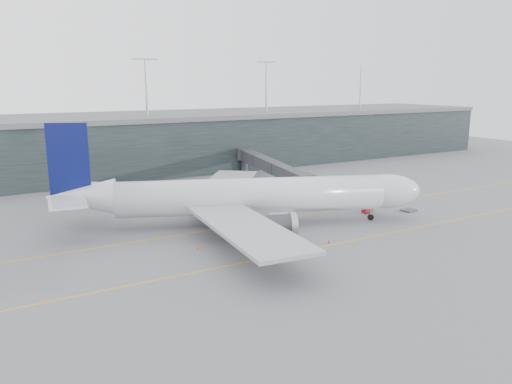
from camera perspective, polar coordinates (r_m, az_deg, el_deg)
ground at (r=86.39m, az=-5.13°, el=-3.48°), size 320.00×320.00×0.00m
taxiline_a at (r=82.91m, az=-3.96°, el=-4.14°), size 160.00×0.25×0.02m
taxiline_b at (r=69.58m, az=1.89°, el=-7.40°), size 160.00×0.25×0.02m
taxiline_lead_main at (r=106.09m, az=-7.24°, el=-0.53°), size 0.25×60.00×0.02m
terminal at (r=138.88m, az=-15.39°, el=5.37°), size 240.00×36.00×29.00m
main_aircraft at (r=83.22m, az=-0.84°, el=-0.55°), size 60.15×55.58×17.56m
jet_bridge at (r=116.64m, az=0.40°, el=3.22°), size 12.04×43.96×6.62m
gse_cart at (r=94.53m, az=12.60°, el=-1.88°), size 2.06×1.42×1.33m
baggage_dolly at (r=97.86m, az=17.04°, el=-2.00°), size 2.96×2.54×0.26m
uld_a at (r=93.92m, az=-10.13°, el=-1.65°), size 2.32×1.87×2.07m
uld_b at (r=95.33m, az=-9.74°, el=-1.56°), size 2.07×1.79×1.64m
uld_c at (r=95.79m, az=-7.39°, el=-1.28°), size 2.76×2.50×2.05m
cone_nose at (r=100.69m, az=14.54°, el=-1.35°), size 0.41×0.41×0.66m
cone_wing_stbd at (r=75.85m, az=8.36°, el=-5.57°), size 0.43×0.43×0.68m
cone_wing_port at (r=101.48m, az=-2.31°, el=-0.81°), size 0.49×0.49×0.77m
cone_tail at (r=72.62m, az=-6.62°, el=-6.37°), size 0.39×0.39×0.63m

